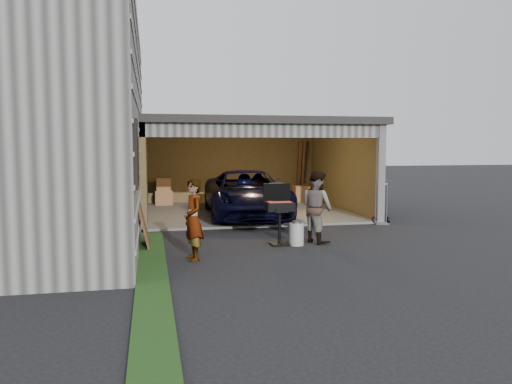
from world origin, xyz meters
TOP-DOWN VIEW (x-y plane):
  - ground at (0.00, 0.00)m, footprint 80.00×80.00m
  - groundcover_strip at (-2.25, -1.00)m, footprint 0.50×8.00m
  - garage at (0.76, 6.79)m, footprint 6.80×6.30m
  - minivan at (0.48, 5.20)m, footprint 2.48×4.95m
  - woman at (-1.49, 0.19)m, footprint 0.49×0.63m
  - man at (1.32, 1.34)m, footprint 0.84×0.94m
  - bbq_grill at (0.44, 1.24)m, footprint 0.59×0.52m
  - propane_tank at (0.79, 1.12)m, footprint 0.40×0.40m
  - plywood_panel at (-2.40, 1.44)m, footprint 0.25×0.88m
  - hand_truck at (3.92, 3.47)m, footprint 0.48×0.41m

SIDE VIEW (x-z plane):
  - ground at x=0.00m, z-range 0.00..0.00m
  - groundcover_strip at x=-2.25m, z-range 0.00..0.06m
  - hand_truck at x=3.92m, z-range -0.34..0.77m
  - propane_tank at x=0.79m, z-range 0.00..0.47m
  - plywood_panel at x=-2.40m, z-range 0.00..0.97m
  - minivan at x=0.48m, z-range 0.00..1.34m
  - woman at x=-1.49m, z-range 0.00..1.52m
  - bbq_grill at x=0.44m, z-range 0.13..1.45m
  - man at x=1.32m, z-range 0.00..1.58m
  - garage at x=0.76m, z-range 0.42..3.32m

